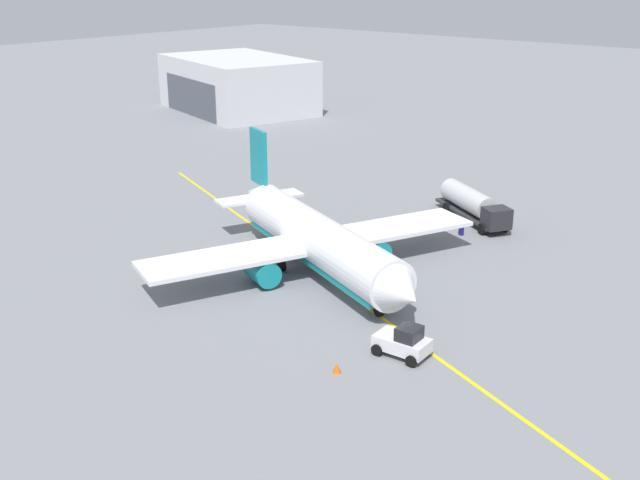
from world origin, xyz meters
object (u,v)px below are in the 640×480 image
at_px(pushback_tug, 404,342).
at_px(safety_cone_nose, 337,368).
at_px(refueling_worker, 461,227).
at_px(airplane, 317,241).
at_px(fuel_tanker, 473,204).

distance_m(pushback_tug, safety_cone_nose, 5.02).
bearing_deg(refueling_worker, airplane, -105.72).
bearing_deg(airplane, refueling_worker, 74.28).
height_order(fuel_tanker, refueling_worker, fuel_tanker).
distance_m(pushback_tug, refueling_worker, 25.31).
xyz_separation_m(airplane, fuel_tanker, (3.11, 20.54, -1.06)).
distance_m(fuel_tanker, refueling_worker, 4.86).
relative_size(pushback_tug, safety_cone_nose, 5.74).
xyz_separation_m(pushback_tug, safety_cone_nose, (-1.95, -4.57, -0.68)).
relative_size(fuel_tanker, pushback_tug, 2.91).
height_order(airplane, refueling_worker, airplane).
bearing_deg(fuel_tanker, airplane, -98.60).
bearing_deg(fuel_tanker, safety_cone_nose, -75.01).
xyz_separation_m(airplane, refueling_worker, (4.50, 15.97, -1.97)).
height_order(airplane, safety_cone_nose, airplane).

